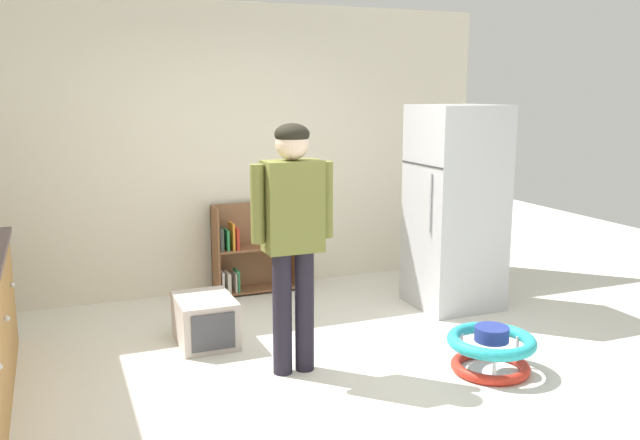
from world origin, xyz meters
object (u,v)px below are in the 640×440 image
Objects in this scene: standing_person at (293,225)px; pet_carrier at (205,320)px; baby_walker at (491,349)px; bookshelf at (250,253)px; refrigerator at (455,207)px.

pet_carrier is at bearing 121.14° from standing_person.
baby_walker is 1.09× the size of pet_carrier.
standing_person is (-0.25, -1.92, 0.66)m from bookshelf.
standing_person reaches higher than bookshelf.
bookshelf is 1.54× the size of pet_carrier.
standing_person is at bearing 157.75° from baby_walker.
standing_person is 1.21m from pet_carrier.
bookshelf reaches higher than baby_walker.
standing_person is at bearing -58.86° from pet_carrier.
standing_person reaches higher than baby_walker.
pet_carrier reaches higher than baby_walker.
refrigerator is 1.05× the size of standing_person.
baby_walker is (1.00, -2.43, -0.22)m from bookshelf.
pet_carrier is (-2.26, -0.09, -0.71)m from refrigerator.
baby_walker is 2.11m from pet_carrier.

